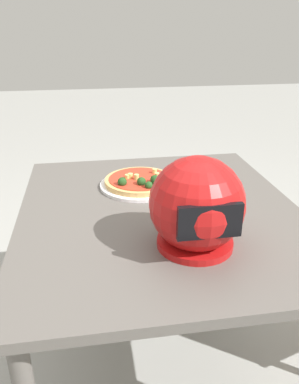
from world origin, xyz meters
TOP-DOWN VIEW (x-y plane):
  - ground_plane at (0.00, 0.00)m, footprint 14.00×14.00m
  - dining_table at (0.00, 0.00)m, footprint 0.94×1.07m
  - pizza_plate at (0.04, -0.21)m, footprint 0.31×0.31m
  - pizza at (0.04, -0.20)m, footprint 0.27×0.27m
  - motorcycle_helmet at (-0.05, 0.24)m, footprint 0.26×0.26m

SIDE VIEW (x-z plane):
  - ground_plane at x=0.00m, z-range 0.00..0.00m
  - dining_table at x=0.00m, z-range 0.27..0.98m
  - pizza_plate at x=0.04m, z-range 0.71..0.72m
  - pizza at x=0.04m, z-range 0.71..0.76m
  - motorcycle_helmet at x=-0.05m, z-range 0.70..0.96m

